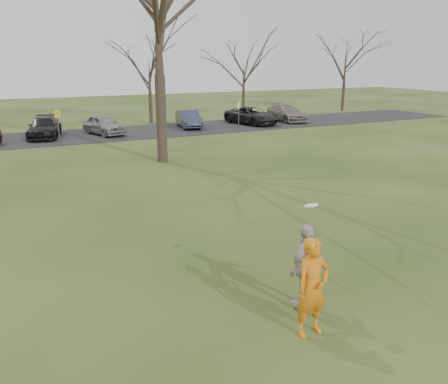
{
  "coord_description": "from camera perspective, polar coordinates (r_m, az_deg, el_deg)",
  "views": [
    {
      "loc": [
        -5.23,
        -6.62,
        4.91
      ],
      "look_at": [
        0.0,
        4.0,
        1.5
      ],
      "focal_mm": 36.98,
      "sensor_mm": 36.0,
      "label": 1
    }
  ],
  "objects": [
    {
      "name": "big_tree",
      "position": [
        22.89,
        -8.25,
        21.15
      ],
      "size": [
        9.0,
        9.0,
        14.0
      ],
      "primitive_type": null,
      "color": "#352821",
      "rests_on": "ground"
    },
    {
      "name": "car_3",
      "position": [
        32.31,
        -21.31,
        7.46
      ],
      "size": [
        2.76,
        4.72,
        1.28
      ],
      "primitive_type": "imported",
      "rotation": [
        0.0,
        0.0,
        -0.23
      ],
      "color": "black",
      "rests_on": "parking_strip"
    },
    {
      "name": "car_5",
      "position": [
        34.71,
        -4.39,
        9.01
      ],
      "size": [
        2.01,
        4.05,
        1.27
      ],
      "primitive_type": "imported",
      "rotation": [
        0.0,
        0.0,
        -0.18
      ],
      "color": "#2F3447",
      "rests_on": "parking_strip"
    },
    {
      "name": "ground",
      "position": [
        9.76,
        10.77,
        -14.44
      ],
      "size": [
        120.0,
        120.0,
        0.0
      ],
      "primitive_type": "plane",
      "color": "#1E380F",
      "rests_on": "ground"
    },
    {
      "name": "car_7",
      "position": [
        38.66,
        7.72,
        9.66
      ],
      "size": [
        2.1,
        4.63,
        1.31
      ],
      "primitive_type": "imported",
      "rotation": [
        0.0,
        0.0,
        -0.06
      ],
      "color": "slate",
      "rests_on": "parking_strip"
    },
    {
      "name": "sign_yellow",
      "position": [
        29.01,
        -19.84,
        8.27
      ],
      "size": [
        0.35,
        0.35,
        2.08
      ],
      "color": "#47474C",
      "rests_on": "ground"
    },
    {
      "name": "player_defender",
      "position": [
        8.66,
        10.87,
        -11.52
      ],
      "size": [
        0.71,
        0.49,
        1.88
      ],
      "primitive_type": "imported",
      "rotation": [
        0.0,
        0.0,
        0.05
      ],
      "color": "orange",
      "rests_on": "ground"
    },
    {
      "name": "car_6",
      "position": [
        36.55,
        3.42,
        9.41
      ],
      "size": [
        3.21,
        5.09,
        1.31
      ],
      "primitive_type": "imported",
      "rotation": [
        0.0,
        0.0,
        0.23
      ],
      "color": "black",
      "rests_on": "parking_strip"
    },
    {
      "name": "sign_white",
      "position": [
        32.6,
        1.83,
        9.96
      ],
      "size": [
        0.35,
        0.35,
        2.08
      ],
      "color": "#47474C",
      "rests_on": "ground"
    },
    {
      "name": "parking_strip",
      "position": [
        32.42,
        -16.74,
        6.71
      ],
      "size": [
        62.0,
        6.5,
        0.04
      ],
      "primitive_type": "cube",
      "color": "black",
      "rests_on": "ground"
    },
    {
      "name": "small_tree_row",
      "position": [
        37.93,
        -11.89,
        14.2
      ],
      "size": [
        55.0,
        5.9,
        8.5
      ],
      "color": "#352821",
      "rests_on": "ground"
    },
    {
      "name": "catching_play",
      "position": [
        9.46,
        10.1,
        -8.89
      ],
      "size": [
        1.11,
        0.78,
        2.21
      ],
      "color": "#B8A9A5",
      "rests_on": "ground"
    },
    {
      "name": "car_4",
      "position": [
        32.32,
        -14.64,
        8.05
      ],
      "size": [
        2.57,
        4.11,
        1.3
      ],
      "primitive_type": "imported",
      "rotation": [
        0.0,
        0.0,
        0.29
      ],
      "color": "gray",
      "rests_on": "parking_strip"
    }
  ]
}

